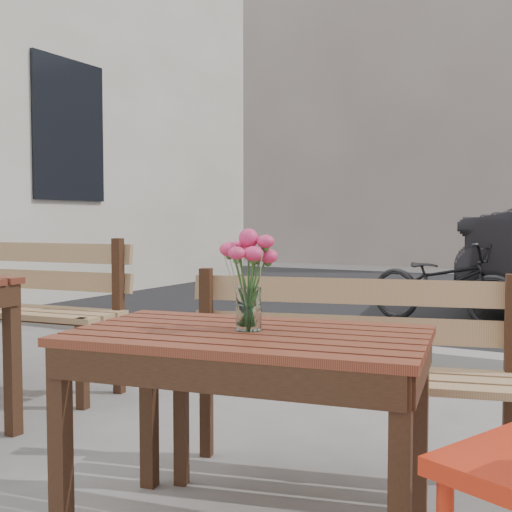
% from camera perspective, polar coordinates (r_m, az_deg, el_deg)
% --- Properties ---
extents(street, '(30.00, 8.12, 0.12)m').
position_cam_1_polar(street, '(6.85, 19.21, -5.53)').
color(street, black).
rests_on(street, ground).
extents(main_table, '(1.22, 0.84, 0.70)m').
position_cam_1_polar(main_table, '(2.10, -0.71, -9.78)').
color(main_table, '#582217').
rests_on(main_table, ground).
extents(main_bench, '(1.44, 0.75, 0.86)m').
position_cam_1_polar(main_bench, '(2.67, 8.20, -8.31)').
color(main_bench, '#A07E52').
rests_on(main_bench, ground).
extents(main_vase, '(0.18, 0.18, 0.33)m').
position_cam_1_polar(main_vase, '(2.07, -0.66, -1.01)').
color(main_vase, white).
rests_on(main_vase, main_table).
extents(second_bench, '(1.59, 0.63, 0.97)m').
position_cam_1_polar(second_bench, '(4.34, -20.53, -3.16)').
color(second_bench, '#A07E52').
rests_on(second_bench, ground).
extents(bicycle, '(1.69, 0.95, 0.84)m').
position_cam_1_polar(bicycle, '(6.67, 16.26, -2.34)').
color(bicycle, black).
rests_on(bicycle, ground).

